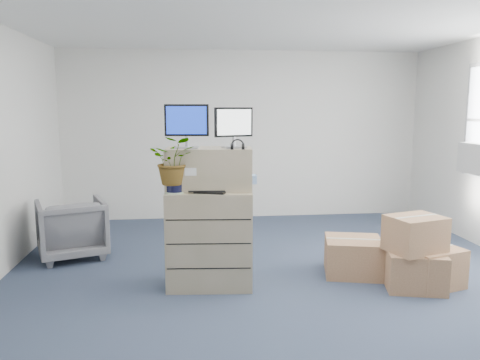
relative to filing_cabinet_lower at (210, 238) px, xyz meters
name	(u,v)px	position (x,y,z in m)	size (l,w,h in m)	color
ground	(284,297)	(0.72, -0.42, -0.51)	(7.00, 7.00, 0.00)	#272F47
wall_back	(244,135)	(0.72, 3.09, 0.89)	(6.00, 0.02, 2.80)	silver
ac_unit	(479,159)	(3.59, 0.98, 0.69)	(0.24, 0.60, 0.40)	beige
filing_cabinet_lower	(210,238)	(0.00, 0.00, 0.00)	(0.88, 0.53, 1.02)	gray
filing_cabinet_upper	(209,169)	(0.00, 0.05, 0.73)	(0.88, 0.44, 0.44)	gray
monitor_left	(187,124)	(-0.22, 0.02, 1.20)	(0.45, 0.20, 0.44)	#99999E
monitor_right	(234,125)	(0.26, 0.00, 1.18)	(0.40, 0.22, 0.41)	#99999E
headphones	(238,146)	(0.28, -0.16, 0.98)	(0.13, 0.13, 0.01)	black
keyboard	(206,191)	(-0.04, -0.11, 0.52)	(0.41, 0.17, 0.02)	black
mouse	(240,191)	(0.30, -0.13, 0.53)	(0.09, 0.05, 0.03)	silver
water_bottle	(219,178)	(0.11, 0.05, 0.63)	(0.07, 0.07, 0.24)	#96989E
phone_dock	(208,185)	(-0.01, 0.08, 0.55)	(0.06, 0.05, 0.12)	silver
external_drive	(237,185)	(0.30, 0.12, 0.54)	(0.18, 0.14, 0.06)	black
tissue_box	(245,179)	(0.38, 0.07, 0.61)	(0.24, 0.12, 0.09)	#3F7CD7
potted_plant	(174,167)	(-0.35, -0.10, 0.77)	(0.52, 0.56, 0.46)	#A4BC97
office_chair	(71,226)	(-1.68, 1.13, -0.11)	(0.78, 0.73, 0.81)	slate
cardboard_boxes	(398,258)	(2.00, -0.16, -0.23)	(1.40, 1.13, 0.77)	#8C6143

